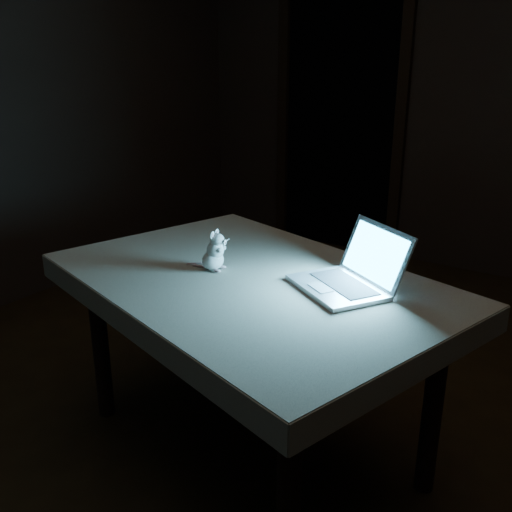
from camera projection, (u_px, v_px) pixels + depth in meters
The scene contains 7 objects.
floor at pixel (299, 468), 2.14m from camera, with size 5.00×5.00×0.00m, color black.
back_wall at pixel (497, 82), 3.66m from camera, with size 4.50×0.04×2.60m, color black.
doorway at pixel (340, 111), 4.32m from camera, with size 1.06×0.36×2.13m, color black, non-canonical shape.
table at pixel (250, 367), 2.13m from camera, with size 1.33×0.86×0.71m, color black, non-canonical shape.
tablecloth at pixel (265, 291), 2.01m from camera, with size 1.42×0.94×0.09m, color #BEB4A1, non-canonical shape.
laptop at pixel (338, 259), 1.87m from camera, with size 0.31×0.28×0.21m, color silver, non-canonical shape.
plush_mouse at pixel (213, 250), 2.06m from camera, with size 0.11×0.11×0.15m, color silver, non-canonical shape.
Camera 1 is at (0.84, -1.54, 1.46)m, focal length 40.00 mm.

